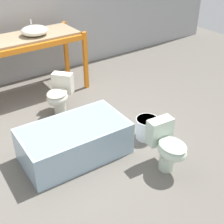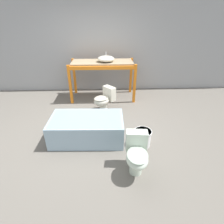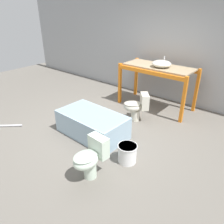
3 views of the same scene
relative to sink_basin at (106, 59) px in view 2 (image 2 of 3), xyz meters
The scene contains 8 objects.
ground_plane 1.99m from the sink_basin, 104.82° to the right, with size 12.00×12.00×0.00m, color #666059.
warehouse_wall_rear 0.96m from the sink_basin, 118.99° to the left, with size 10.80×0.08×3.20m.
shelving_rack 0.28m from the sink_basin, 149.60° to the left, with size 1.82×0.83×1.08m.
sink_basin is the anchor object (origin of this frame).
bathtub_main 2.20m from the sink_basin, 101.57° to the right, with size 1.42×0.83×0.47m.
toilet_near 3.01m from the sink_basin, 81.55° to the right, with size 0.38×0.58×0.64m.
toilet_far 1.20m from the sink_basin, 94.21° to the right, with size 0.63×0.61×0.64m.
bucket_white 2.52m from the sink_basin, 73.60° to the right, with size 0.33×0.33×0.32m.
Camera 2 is at (0.39, -3.29, 2.19)m, focal length 28.00 mm.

